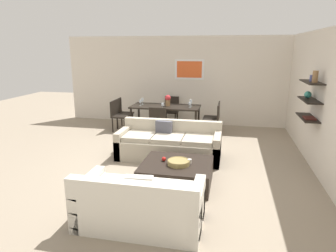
% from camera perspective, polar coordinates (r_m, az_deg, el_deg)
% --- Properties ---
extents(ground_plane, '(18.00, 18.00, 0.00)m').
position_cam_1_polar(ground_plane, '(6.34, -1.20, -6.97)').
color(ground_plane, gray).
extents(back_wall_unit, '(8.40, 0.09, 2.70)m').
position_cam_1_polar(back_wall_unit, '(9.38, 5.50, 8.54)').
color(back_wall_unit, silver).
rests_on(back_wall_unit, ground).
extents(right_wall_shelf_unit, '(0.34, 8.20, 2.70)m').
position_cam_1_polar(right_wall_shelf_unit, '(6.63, 26.53, 4.55)').
color(right_wall_shelf_unit, silver).
rests_on(right_wall_shelf_unit, ground).
extents(sofa_beige, '(2.21, 0.90, 0.78)m').
position_cam_1_polar(sofa_beige, '(6.53, 0.24, -3.60)').
color(sofa_beige, '#B2A893').
rests_on(sofa_beige, ground).
extents(loveseat_white, '(1.67, 0.90, 0.78)m').
position_cam_1_polar(loveseat_white, '(4.17, -5.38, -14.76)').
color(loveseat_white, silver).
rests_on(loveseat_white, ground).
extents(coffee_table, '(1.22, 1.07, 0.38)m').
position_cam_1_polar(coffee_table, '(5.36, 1.64, -8.97)').
color(coffee_table, black).
rests_on(coffee_table, ground).
extents(decorative_bowl, '(0.38, 0.38, 0.09)m').
position_cam_1_polar(decorative_bowl, '(5.20, 2.02, -6.90)').
color(decorative_bowl, '#99844C').
rests_on(decorative_bowl, coffee_table).
extents(candle_jar, '(0.07, 0.07, 0.09)m').
position_cam_1_polar(candle_jar, '(5.25, 4.11, -6.75)').
color(candle_jar, silver).
rests_on(candle_jar, coffee_table).
extents(apple_on_coffee_table, '(0.08, 0.08, 0.08)m').
position_cam_1_polar(apple_on_coffee_table, '(5.36, -0.79, -6.29)').
color(apple_on_coffee_table, red).
rests_on(apple_on_coffee_table, coffee_table).
extents(dining_table, '(1.94, 0.84, 0.75)m').
position_cam_1_polar(dining_table, '(8.50, -0.49, 3.38)').
color(dining_table, black).
rests_on(dining_table, ground).
extents(dining_chair_left_far, '(0.44, 0.44, 0.88)m').
position_cam_1_polar(dining_chair_left_far, '(9.10, -8.72, 2.83)').
color(dining_chair_left_far, black).
rests_on(dining_chair_left_far, ground).
extents(dining_chair_right_far, '(0.44, 0.44, 0.88)m').
position_cam_1_polar(dining_chair_right_far, '(8.54, 8.85, 2.06)').
color(dining_chair_right_far, black).
rests_on(dining_chair_right_far, ground).
extents(dining_chair_right_near, '(0.44, 0.44, 0.88)m').
position_cam_1_polar(dining_chair_right_near, '(8.17, 8.70, 1.50)').
color(dining_chair_right_near, black).
rests_on(dining_chair_right_near, ground).
extents(dining_chair_left_near, '(0.44, 0.44, 0.88)m').
position_cam_1_polar(dining_chair_left_near, '(8.76, -9.59, 2.33)').
color(dining_chair_left_near, black).
rests_on(dining_chair_left_near, ground).
extents(dining_chair_foot, '(0.44, 0.44, 0.88)m').
position_cam_1_polar(dining_chair_foot, '(7.75, -1.80, 0.94)').
color(dining_chair_foot, black).
rests_on(dining_chair_foot, ground).
extents(dining_chair_head, '(0.44, 0.44, 0.88)m').
position_cam_1_polar(dining_chair_head, '(9.33, 0.61, 3.29)').
color(dining_chair_head, black).
rests_on(dining_chair_head, ground).
extents(wine_glass_left_near, '(0.06, 0.06, 0.17)m').
position_cam_1_polar(wine_glass_left_near, '(8.55, -5.30, 4.65)').
color(wine_glass_left_near, silver).
rests_on(wine_glass_left_near, dining_table).
extents(wine_glass_left_far, '(0.06, 0.06, 0.18)m').
position_cam_1_polar(wine_glass_left_far, '(8.74, -4.90, 4.96)').
color(wine_glass_left_far, silver).
rests_on(wine_glass_left_far, dining_table).
extents(wine_glass_right_far, '(0.07, 0.07, 0.18)m').
position_cam_1_polar(wine_glass_right_far, '(8.45, 4.38, 4.63)').
color(wine_glass_right_far, silver).
rests_on(wine_glass_right_far, dining_table).
extents(wine_glass_foot, '(0.07, 0.07, 0.15)m').
position_cam_1_polar(wine_glass_foot, '(8.12, -1.04, 4.11)').
color(wine_glass_foot, silver).
rests_on(wine_glass_foot, dining_table).
extents(wine_glass_head, '(0.07, 0.07, 0.19)m').
position_cam_1_polar(wine_glass_head, '(8.81, 0.02, 5.10)').
color(wine_glass_head, silver).
rests_on(wine_glass_head, dining_table).
extents(wine_glass_right_near, '(0.07, 0.07, 0.15)m').
position_cam_1_polar(wine_glass_right_near, '(8.25, 4.19, 4.25)').
color(wine_glass_right_near, silver).
rests_on(wine_glass_right_near, dining_table).
extents(centerpiece_vase, '(0.16, 0.16, 0.31)m').
position_cam_1_polar(centerpiece_vase, '(8.46, -0.03, 4.98)').
color(centerpiece_vase, olive).
rests_on(centerpiece_vase, dining_table).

